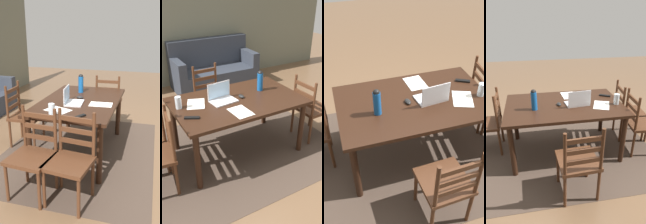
# 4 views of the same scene
# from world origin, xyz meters

# --- Properties ---
(ground_plane) EXTENTS (14.00, 14.00, 0.00)m
(ground_plane) POSITION_xyz_m (0.00, 0.00, 0.00)
(ground_plane) COLOR brown
(area_rug) EXTENTS (2.70, 2.11, 0.01)m
(area_rug) POSITION_xyz_m (0.00, 0.00, 0.00)
(area_rug) COLOR #47382D
(area_rug) RESTS_ON ground
(wall_back) EXTENTS (8.00, 0.12, 2.70)m
(wall_back) POSITION_xyz_m (0.00, 2.89, 1.35)
(wall_back) COLOR #6B6D5B
(wall_back) RESTS_ON ground
(dining_table) EXTENTS (1.64, 1.04, 0.77)m
(dining_table) POSITION_xyz_m (0.00, 0.00, 0.69)
(dining_table) COLOR black
(dining_table) RESTS_ON ground
(chair_right_near) EXTENTS (0.45, 0.45, 0.95)m
(chair_right_near) POSITION_xyz_m (1.11, -0.21, 0.46)
(chair_right_near) COLOR #4C2B19
(chair_right_near) RESTS_ON ground
(chair_far_head) EXTENTS (0.46, 0.46, 0.95)m
(chair_far_head) POSITION_xyz_m (-0.00, 0.89, 0.46)
(chair_far_head) COLOR #4C2B19
(chair_far_head) RESTS_ON ground
(couch) EXTENTS (1.80, 0.80, 1.00)m
(couch) POSITION_xyz_m (0.73, 2.41, 0.36)
(couch) COLOR #2D333D
(couch) RESTS_ON ground
(laptop) EXTENTS (0.34, 0.26, 0.23)m
(laptop) POSITION_xyz_m (-0.18, 0.08, 0.83)
(laptop) COLOR silver
(laptop) RESTS_ON dining_table
(water_bottle) EXTENTS (0.08, 0.08, 0.28)m
(water_bottle) POSITION_xyz_m (0.42, 0.11, 0.92)
(water_bottle) COLOR #145199
(water_bottle) RESTS_ON dining_table
(drinking_glass) EXTENTS (0.07, 0.07, 0.15)m
(drinking_glass) POSITION_xyz_m (-0.72, 0.13, 0.85)
(drinking_glass) COLOR silver
(drinking_glass) RESTS_ON dining_table
(computer_mouse) EXTENTS (0.07, 0.10, 0.03)m
(computer_mouse) POSITION_xyz_m (0.08, 0.03, 0.79)
(computer_mouse) COLOR black
(computer_mouse) RESTS_ON dining_table
(tv_remote) EXTENTS (0.17, 0.12, 0.02)m
(tv_remote) POSITION_xyz_m (-0.67, -0.18, 0.78)
(tv_remote) COLOR black
(tv_remote) RESTS_ON dining_table
(paper_stack_left) EXTENTS (0.30, 0.35, 0.00)m
(paper_stack_left) POSITION_xyz_m (-0.50, 0.14, 0.78)
(paper_stack_left) COLOR white
(paper_stack_left) RESTS_ON dining_table
(paper_stack_right) EXTENTS (0.23, 0.31, 0.00)m
(paper_stack_right) POSITION_xyz_m (-0.13, -0.32, 0.78)
(paper_stack_right) COLOR white
(paper_stack_right) RESTS_ON dining_table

